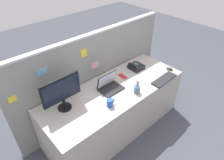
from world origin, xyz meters
TOP-DOWN VIEW (x-y plane):
  - ground_plane at (0.00, 0.00)m, footprint 10.00×10.00m
  - desk at (0.00, 0.00)m, footprint 2.03×0.77m
  - cubicle_divider at (-0.00, 0.42)m, footprint 2.49×0.08m
  - desktop_monitor at (-0.67, 0.14)m, footprint 0.47×0.16m
  - laptop at (-0.04, 0.06)m, footprint 0.30×0.23m
  - desk_phone at (0.58, 0.15)m, footprint 0.19×0.20m
  - keyboard_main at (0.65, -0.32)m, footprint 0.43×0.15m
  - computer_mouse_right_hand at (0.93, -0.21)m, footprint 0.07×0.11m
  - pen_cup at (0.16, -0.25)m, footprint 0.08×0.08m
  - cell_phone_silver_slab at (-0.46, -0.28)m, footprint 0.10×0.15m
  - cell_phone_red_case at (0.28, 0.13)m, footprint 0.08×0.15m
  - coffee_mug at (-0.26, -0.20)m, footprint 0.11×0.08m

SIDE VIEW (x-z plane):
  - ground_plane at x=0.00m, z-range 0.00..0.00m
  - desk at x=0.00m, z-range 0.00..0.72m
  - cubicle_divider at x=0.00m, z-range 0.00..1.37m
  - cell_phone_silver_slab at x=-0.46m, z-range 0.72..0.73m
  - cell_phone_red_case at x=0.28m, z-range 0.72..0.73m
  - keyboard_main at x=0.65m, z-range 0.72..0.74m
  - computer_mouse_right_hand at x=0.93m, z-range 0.72..0.75m
  - desk_phone at x=0.58m, z-range 0.70..0.80m
  - coffee_mug at x=-0.26m, z-range 0.72..0.81m
  - pen_cup at x=0.16m, z-range 0.67..0.86m
  - laptop at x=-0.04m, z-range 0.66..0.88m
  - desktop_monitor at x=-0.67m, z-range 0.75..1.17m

